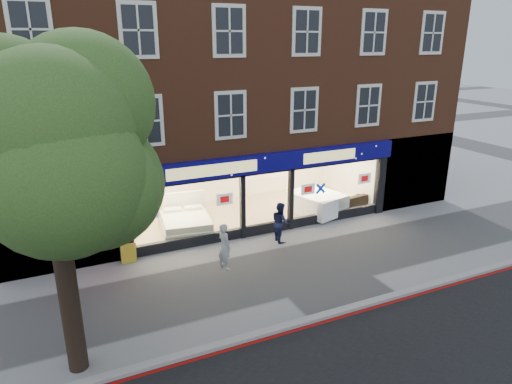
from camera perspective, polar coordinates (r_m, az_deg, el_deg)
ground at (r=15.89m, az=6.30°, el=-9.05°), size 120.00×120.00×0.00m
kerb_line at (r=13.70m, az=13.16°, el=-14.29°), size 60.00×0.10×0.01m
kerb_stone at (r=13.80m, az=12.66°, el=-13.72°), size 60.00×0.25×0.12m
showroom_floor at (r=20.13m, az=-1.38°, el=-2.71°), size 11.00×4.50×0.10m
building at (r=20.35m, az=-3.55°, el=16.59°), size 19.00×8.26×10.30m
street_tree at (r=10.07m, az=-24.81°, el=3.16°), size 4.00×3.20×6.60m
display_bed at (r=18.26m, az=-8.81°, el=-3.80°), size 2.20×2.54×1.31m
bedside_table at (r=18.32m, az=-15.64°, el=-4.53°), size 0.48×0.48×0.55m
mattress_stack at (r=20.23m, az=7.64°, el=-1.32°), size 2.25×2.56×0.86m
sofa at (r=21.11m, az=11.64°, el=-1.10°), size 2.07×1.03×0.58m
a_board at (r=16.35m, az=-15.69°, el=-7.28°), size 0.54×0.36×0.81m
pedestrian_grey at (r=15.28m, az=-3.96°, el=-6.79°), size 0.50×0.65×1.61m
pedestrian_blue at (r=17.31m, az=3.07°, el=-3.76°), size 0.64×0.79×1.55m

